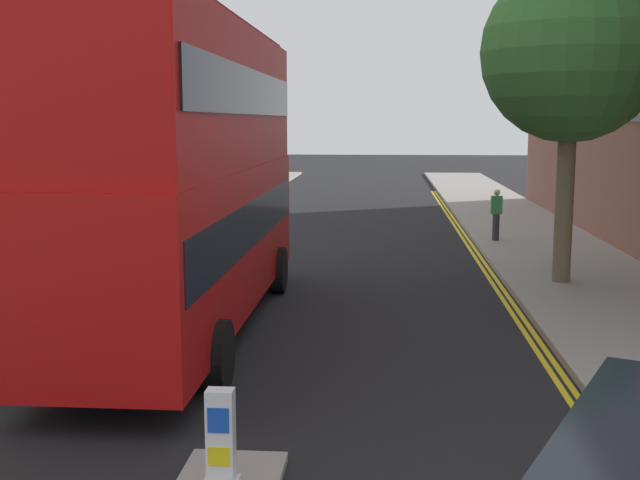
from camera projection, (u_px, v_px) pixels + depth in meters
sidewalk_right at (591, 285)px, 18.81m from camera, size 4.00×80.00×0.14m
sidewalk_left at (55, 276)px, 19.85m from camera, size 4.00×80.00×0.14m
kerb_line_outer at (514, 305)px, 17.02m from camera, size 0.10×56.00×0.01m
kerb_line_inner at (506, 305)px, 17.03m from camera, size 0.10×56.00×0.01m
keep_left_bollard at (221, 447)px, 8.12m from camera, size 0.36×0.28×1.11m
double_decker_bus_away at (186, 168)px, 14.64m from camera, size 2.81×10.81×5.64m
pedestrian_far at (496, 214)px, 25.16m from camera, size 0.34×0.22×1.62m
street_tree_near at (571, 54)px, 18.09m from camera, size 4.09×4.09×7.32m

